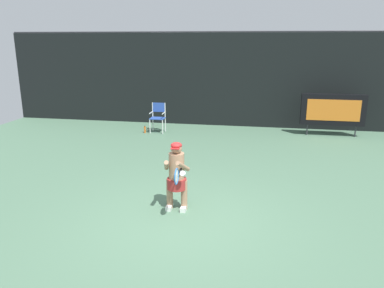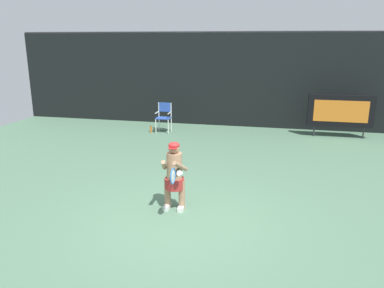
{
  "view_description": "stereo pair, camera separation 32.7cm",
  "coord_description": "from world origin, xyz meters",
  "px_view_note": "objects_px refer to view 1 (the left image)",
  "views": [
    {
      "loc": [
        1.38,
        -6.37,
        3.34
      ],
      "look_at": [
        -0.13,
        1.75,
        1.05
      ],
      "focal_mm": 35.3,
      "sensor_mm": 36.0,
      "label": 1
    },
    {
      "loc": [
        1.7,
        -6.3,
        3.34
      ],
      "look_at": [
        -0.13,
        1.75,
        1.05
      ],
      "focal_mm": 35.3,
      "sensor_mm": 36.0,
      "label": 2
    }
  ],
  "objects_px": {
    "scoreboard": "(333,110)",
    "tennis_racket": "(177,176)",
    "tennis_player": "(177,174)",
    "umpire_chair": "(158,116)",
    "water_bottle": "(145,130)"
  },
  "relations": [
    {
      "from": "umpire_chair",
      "to": "tennis_racket",
      "type": "relative_size",
      "value": 1.79
    },
    {
      "from": "scoreboard",
      "to": "tennis_player",
      "type": "xyz_separation_m",
      "value": [
        -4.09,
        -6.92,
        -0.2
      ]
    },
    {
      "from": "umpire_chair",
      "to": "tennis_racket",
      "type": "height_order",
      "value": "umpire_chair"
    },
    {
      "from": "tennis_player",
      "to": "tennis_racket",
      "type": "bearing_deg",
      "value": -76.43
    },
    {
      "from": "scoreboard",
      "to": "tennis_player",
      "type": "bearing_deg",
      "value": -120.58
    },
    {
      "from": "umpire_chair",
      "to": "tennis_racket",
      "type": "distance_m",
      "value": 7.25
    },
    {
      "from": "umpire_chair",
      "to": "water_bottle",
      "type": "relative_size",
      "value": 4.08
    },
    {
      "from": "umpire_chair",
      "to": "tennis_player",
      "type": "distance_m",
      "value": 6.72
    },
    {
      "from": "scoreboard",
      "to": "tennis_racket",
      "type": "height_order",
      "value": "scoreboard"
    },
    {
      "from": "scoreboard",
      "to": "tennis_racket",
      "type": "bearing_deg",
      "value": -118.1
    },
    {
      "from": "water_bottle",
      "to": "tennis_racket",
      "type": "relative_size",
      "value": 0.44
    },
    {
      "from": "tennis_player",
      "to": "tennis_racket",
      "type": "xyz_separation_m",
      "value": [
        0.12,
        -0.51,
        0.16
      ]
    },
    {
      "from": "water_bottle",
      "to": "tennis_player",
      "type": "bearing_deg",
      "value": -67.02
    },
    {
      "from": "tennis_player",
      "to": "tennis_racket",
      "type": "relative_size",
      "value": 2.34
    },
    {
      "from": "scoreboard",
      "to": "water_bottle",
      "type": "bearing_deg",
      "value": -173.32
    }
  ]
}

